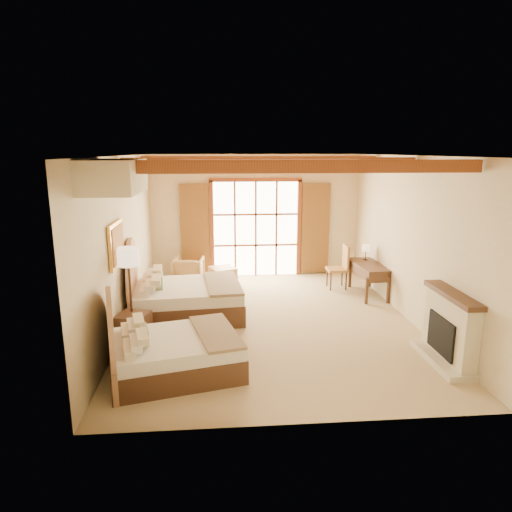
{
  "coord_description": "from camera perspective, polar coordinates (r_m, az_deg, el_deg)",
  "views": [
    {
      "loc": [
        -0.99,
        -8.44,
        3.29
      ],
      "look_at": [
        -0.26,
        0.2,
        1.28
      ],
      "focal_mm": 32.0,
      "sensor_mm": 36.0,
      "label": 1
    }
  ],
  "objects": [
    {
      "name": "wall_back",
      "position": [
        12.1,
        -0.06,
        5.03
      ],
      "size": [
        5.5,
        0.0,
        5.5
      ],
      "primitive_type": "plane",
      "rotation": [
        1.57,
        0.0,
        0.0
      ],
      "color": "beige",
      "rests_on": "ground"
    },
    {
      "name": "ceiling_beams",
      "position": [
        8.51,
        1.93,
        11.62
      ],
      "size": [
        5.39,
        4.6,
        0.18
      ],
      "primitive_type": null,
      "color": "brown",
      "rests_on": "ceiling"
    },
    {
      "name": "floor_lamp",
      "position": [
        7.92,
        -15.65,
        -0.83
      ],
      "size": [
        0.36,
        0.36,
        1.71
      ],
      "color": "#35231A",
      "rests_on": "floor"
    },
    {
      "name": "bed_near",
      "position": [
        7.1,
        -11.25,
        -11.45
      ],
      "size": [
        2.2,
        1.83,
        1.24
      ],
      "rotation": [
        0.0,
        0.0,
        0.24
      ],
      "color": "#4F2D1F",
      "rests_on": "floor"
    },
    {
      "name": "floor",
      "position": [
        9.12,
        1.78,
        -8.11
      ],
      "size": [
        7.0,
        7.0,
        0.0
      ],
      "primitive_type": "plane",
      "color": "tan",
      "rests_on": "ground"
    },
    {
      "name": "nightstand",
      "position": [
        8.16,
        -15.05,
        -8.96
      ],
      "size": [
        0.62,
        0.62,
        0.59
      ],
      "primitive_type": "cube",
      "rotation": [
        0.0,
        0.0,
        -0.29
      ],
      "color": "#4F2D1F",
      "rests_on": "floor"
    },
    {
      "name": "ceiling",
      "position": [
        8.5,
        1.93,
        12.43
      ],
      "size": [
        7.0,
        7.0,
        0.0
      ],
      "primitive_type": "plane",
      "rotation": [
        3.14,
        0.0,
        0.0
      ],
      "color": "#AF7239",
      "rests_on": "ground"
    },
    {
      "name": "wall_left",
      "position": [
        8.79,
        -16.26,
        1.43
      ],
      "size": [
        0.0,
        7.0,
        7.0
      ],
      "primitive_type": "plane",
      "rotation": [
        1.57,
        0.0,
        1.57
      ],
      "color": "beige",
      "rests_on": "ground"
    },
    {
      "name": "bed_far",
      "position": [
        9.32,
        -9.71,
        -4.99
      ],
      "size": [
        2.33,
        1.84,
        1.44
      ],
      "rotation": [
        0.0,
        0.0,
        0.09
      ],
      "color": "#4F2D1F",
      "rests_on": "floor"
    },
    {
      "name": "desk",
      "position": [
        10.91,
        13.87,
        -2.72
      ],
      "size": [
        0.7,
        1.42,
        0.74
      ],
      "rotation": [
        0.0,
        0.0,
        0.08
      ],
      "color": "#4F2D1F",
      "rests_on": "floor"
    },
    {
      "name": "ottoman",
      "position": [
        11.56,
        -4.16,
        -2.44
      ],
      "size": [
        0.74,
        0.74,
        0.42
      ],
      "primitive_type": "cube",
      "rotation": [
        0.0,
        0.0,
        0.37
      ],
      "color": "#A17455",
      "rests_on": "floor"
    },
    {
      "name": "armchair",
      "position": [
        11.62,
        -8.44,
        -1.82
      ],
      "size": [
        0.79,
        0.81,
        0.67
      ],
      "primitive_type": "imported",
      "rotation": [
        0.0,
        0.0,
        -3.25
      ],
      "color": "#AF874E",
      "rests_on": "floor"
    },
    {
      "name": "painting",
      "position": [
        8.03,
        -17.02,
        1.41
      ],
      "size": [
        0.06,
        0.95,
        0.75
      ],
      "color": "gold",
      "rests_on": "wall_left"
    },
    {
      "name": "desk_chair",
      "position": [
        11.3,
        10.18,
        -2.33
      ],
      "size": [
        0.48,
        0.48,
        1.07
      ],
      "rotation": [
        0.0,
        0.0,
        -0.01
      ],
      "color": "#B79047",
      "rests_on": "floor"
    },
    {
      "name": "desk_lamp",
      "position": [
        11.16,
        13.59,
        0.91
      ],
      "size": [
        0.18,
        0.18,
        0.36
      ],
      "color": "#35231A",
      "rests_on": "desk"
    },
    {
      "name": "french_doors",
      "position": [
        12.1,
        -0.03,
        3.34
      ],
      "size": [
        3.95,
        0.08,
        2.6
      ],
      "color": "white",
      "rests_on": "ground"
    },
    {
      "name": "fireplace",
      "position": [
        7.88,
        22.93,
        -8.69
      ],
      "size": [
        0.46,
        1.4,
        1.16
      ],
      "color": "beige",
      "rests_on": "ground"
    },
    {
      "name": "wall_right",
      "position": [
        9.39,
        18.78,
        1.97
      ],
      "size": [
        0.0,
        7.0,
        7.0
      ],
      "primitive_type": "plane",
      "rotation": [
        1.57,
        0.0,
        -1.57
      ],
      "color": "beige",
      "rests_on": "ground"
    },
    {
      "name": "canopy_valance",
      "position": [
        6.61,
        -17.36,
        9.5
      ],
      "size": [
        0.7,
        1.4,
        0.45
      ],
      "primitive_type": "cube",
      "color": "beige",
      "rests_on": "ceiling"
    }
  ]
}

